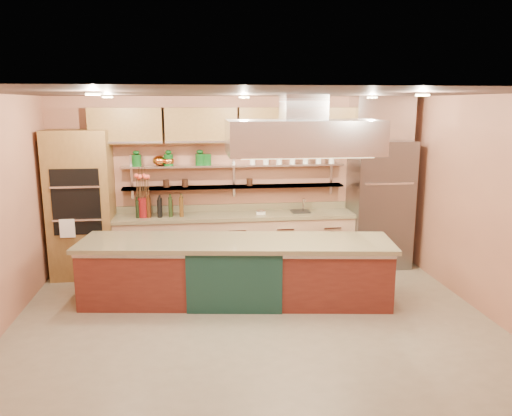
{
  "coord_description": "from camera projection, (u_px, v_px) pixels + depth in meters",
  "views": [
    {
      "loc": [
        -0.68,
        -5.67,
        2.69
      ],
      "look_at": [
        0.14,
        1.0,
        1.27
      ],
      "focal_mm": 35.0,
      "sensor_mm": 36.0,
      "label": 1
    }
  ],
  "objects": [
    {
      "name": "floor",
      "position": [
        255.0,
        327.0,
        6.15
      ],
      "size": [
        6.0,
        5.0,
        0.02
      ],
      "primitive_type": "cube",
      "color": "gray",
      "rests_on": "ground"
    },
    {
      "name": "ceiling",
      "position": [
        255.0,
        93.0,
        5.57
      ],
      "size": [
        6.0,
        5.0,
        0.02
      ],
      "primitive_type": "cube",
      "color": "black",
      "rests_on": "wall_back"
    },
    {
      "name": "wall_back",
      "position": [
        237.0,
        182.0,
        8.29
      ],
      "size": [
        6.0,
        0.04,
        2.8
      ],
      "primitive_type": "cube",
      "color": "#B57455",
      "rests_on": "floor"
    },
    {
      "name": "wall_front",
      "position": [
        298.0,
        294.0,
        3.43
      ],
      "size": [
        6.0,
        0.04,
        2.8
      ],
      "primitive_type": "cube",
      "color": "#B57455",
      "rests_on": "floor"
    },
    {
      "name": "wall_right",
      "position": [
        493.0,
        209.0,
        6.21
      ],
      "size": [
        0.04,
        5.0,
        2.8
      ],
      "primitive_type": "cube",
      "color": "#B57455",
      "rests_on": "floor"
    },
    {
      "name": "oven_stack",
      "position": [
        81.0,
        204.0,
        7.73
      ],
      "size": [
        0.95,
        0.64,
        2.3
      ],
      "primitive_type": "cube",
      "color": "olive",
      "rests_on": "floor"
    },
    {
      "name": "refrigerator",
      "position": [
        380.0,
        204.0,
        8.29
      ],
      "size": [
        0.95,
        0.72,
        2.1
      ],
      "primitive_type": "cube",
      "color": "slate",
      "rests_on": "floor"
    },
    {
      "name": "back_counter",
      "position": [
        236.0,
        242.0,
        8.18
      ],
      "size": [
        3.84,
        0.64,
        0.93
      ],
      "primitive_type": "cube",
      "color": "tan",
      "rests_on": "floor"
    },
    {
      "name": "wall_shelf_lower",
      "position": [
        234.0,
        187.0,
        8.16
      ],
      "size": [
        3.6,
        0.26,
        0.03
      ],
      "primitive_type": "cube",
      "color": "silver",
      "rests_on": "wall_back"
    },
    {
      "name": "wall_shelf_upper",
      "position": [
        234.0,
        165.0,
        8.09
      ],
      "size": [
        3.6,
        0.26,
        0.03
      ],
      "primitive_type": "cube",
      "color": "silver",
      "rests_on": "wall_back"
    },
    {
      "name": "upper_cabinets",
      "position": [
        237.0,
        125.0,
        7.91
      ],
      "size": [
        4.6,
        0.36,
        0.55
      ],
      "primitive_type": "cube",
      "color": "olive",
      "rests_on": "wall_back"
    },
    {
      "name": "range_hood",
      "position": [
        303.0,
        137.0,
        6.59
      ],
      "size": [
        2.0,
        1.0,
        0.45
      ],
      "primitive_type": "cube",
      "color": "silver",
      "rests_on": "ceiling"
    },
    {
      "name": "ceiling_downlights",
      "position": [
        253.0,
        96.0,
        5.77
      ],
      "size": [
        4.0,
        2.8,
        0.02
      ],
      "primitive_type": "cube",
      "color": "#FFE5A5",
      "rests_on": "ceiling"
    },
    {
      "name": "island",
      "position": [
        236.0,
        271.0,
        6.86
      ],
      "size": [
        4.22,
        1.44,
        0.86
      ],
      "primitive_type": "cube",
      "rotation": [
        0.0,
        0.0,
        -0.13
      ],
      "color": "maroon",
      "rests_on": "floor"
    },
    {
      "name": "flower_vase",
      "position": [
        144.0,
        208.0,
        7.83
      ],
      "size": [
        0.22,
        0.22,
        0.31
      ],
      "primitive_type": "cylinder",
      "rotation": [
        0.0,
        0.0,
        -0.35
      ],
      "color": "maroon",
      "rests_on": "back_counter"
    },
    {
      "name": "oil_bottle_cluster",
      "position": [
        160.0,
        209.0,
        7.87
      ],
      "size": [
        0.83,
        0.49,
        0.26
      ],
      "primitive_type": "cube",
      "rotation": [
        0.0,
        0.0,
        0.35
      ],
      "color": "black",
      "rests_on": "back_counter"
    },
    {
      "name": "kitchen_scale",
      "position": [
        261.0,
        212.0,
        8.08
      ],
      "size": [
        0.17,
        0.14,
        0.08
      ],
      "primitive_type": "cube",
      "rotation": [
        0.0,
        0.0,
        -0.25
      ],
      "color": "white",
      "rests_on": "back_counter"
    },
    {
      "name": "bar_faucet",
      "position": [
        303.0,
        205.0,
        8.24
      ],
      "size": [
        0.03,
        0.03,
        0.22
      ],
      "primitive_type": "cylinder",
      "rotation": [
        0.0,
        0.0,
        0.13
      ],
      "color": "silver",
      "rests_on": "back_counter"
    },
    {
      "name": "copper_kettle",
      "position": [
        159.0,
        161.0,
        7.93
      ],
      "size": [
        0.24,
        0.24,
        0.16
      ],
      "primitive_type": "ellipsoid",
      "rotation": [
        0.0,
        0.0,
        0.22
      ],
      "color": "orange",
      "rests_on": "wall_shelf_upper"
    },
    {
      "name": "green_canister",
      "position": [
        207.0,
        159.0,
        8.02
      ],
      "size": [
        0.15,
        0.15,
        0.18
      ],
      "primitive_type": "cylinder",
      "rotation": [
        0.0,
        0.0,
        -0.05
      ],
      "color": "#0F4816",
      "rests_on": "wall_shelf_upper"
    }
  ]
}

